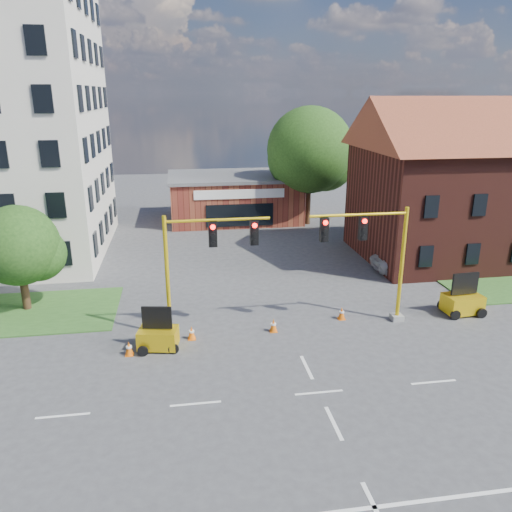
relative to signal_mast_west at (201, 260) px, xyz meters
name	(u,v)px	position (x,y,z in m)	size (l,w,h in m)	color
ground	(319,393)	(4.36, -6.00, -3.92)	(120.00, 120.00, 0.00)	#3F3F42
lane_markings	(342,441)	(4.36, -9.00, -3.91)	(60.00, 36.00, 0.01)	white
brick_shop	(235,197)	(4.36, 23.99, -1.76)	(12.40, 8.40, 4.30)	maroon
townhouse_row	(502,176)	(22.36, 10.00, 2.01)	(21.00, 11.00, 11.50)	#4B1D16
tree_large	(314,153)	(11.25, 21.08, 2.58)	(8.09, 7.70, 10.64)	#3B2515
tree_nw_front	(23,248)	(-9.42, 4.58, -0.31)	(4.60, 4.39, 5.97)	#3B2515
signal_mast_west	(201,260)	(0.00, 0.00, 0.00)	(5.30, 0.60, 6.20)	gray
signal_mast_east	(373,252)	(8.71, 0.00, 0.00)	(5.30, 0.60, 6.20)	gray
trailer_west	(158,336)	(-2.20, -1.21, -3.28)	(2.01, 1.53, 2.06)	yellow
trailer_east	(463,302)	(14.24, 0.25, -3.21)	(2.08, 1.47, 2.26)	yellow
cone_a	(129,348)	(-3.53, -1.66, -3.58)	(0.40, 0.40, 0.70)	orange
cone_b	(192,333)	(-0.61, -0.51, -3.58)	(0.40, 0.40, 0.70)	orange
cone_c	(273,325)	(3.54, -0.32, -3.58)	(0.40, 0.40, 0.70)	orange
cone_d	(342,313)	(7.45, 0.56, -3.58)	(0.40, 0.40, 0.70)	orange
pickup_white	(409,261)	(14.41, 7.24, -3.22)	(2.33, 5.05, 1.40)	silver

